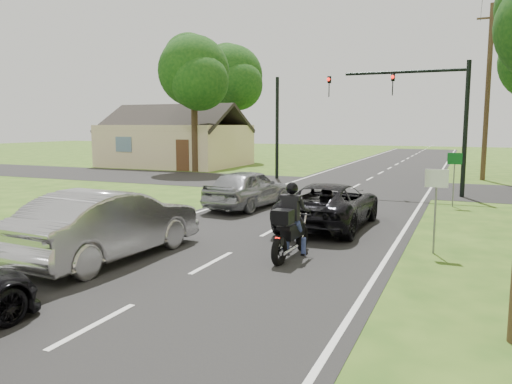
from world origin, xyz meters
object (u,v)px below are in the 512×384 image
sign_white (436,190)px  dark_suv (330,205)px  traffic_signal (422,104)px  utility_pole_far (488,92)px  silver_suv (248,188)px  motorcycle_rider (290,228)px  silver_sedan (109,224)px  sign_green (454,166)px

sign_white → dark_suv: bearing=145.9°
traffic_signal → utility_pole_far: (2.86, 8.00, 0.95)m
utility_pole_far → sign_white: size_ratio=4.71×
utility_pole_far → traffic_signal: bearing=-109.7°
sign_white → traffic_signal: bearing=97.0°
dark_suv → utility_pole_far: (4.74, 16.83, 4.37)m
dark_suv → traffic_signal: 9.65m
sign_white → silver_suv: bearing=147.6°
traffic_signal → utility_pole_far: size_ratio=0.64×
motorcycle_rider → dark_suv: motorcycle_rider is taller
silver_sedan → silver_suv: bearing=-86.6°
motorcycle_rider → sign_green: (3.37, 9.83, 0.86)m
silver_sedan → silver_suv: (0.02, 8.11, -0.08)m
silver_sedan → utility_pole_far: 24.57m
dark_suv → sign_white: sign_white is taller
motorcycle_rider → utility_pole_far: 21.81m
silver_suv → traffic_signal: traffic_signal is taller
silver_sedan → utility_pole_far: bearing=-107.3°
dark_suv → silver_suv: bearing=-30.0°
motorcycle_rider → traffic_signal: size_ratio=0.34×
dark_suv → utility_pole_far: utility_pole_far is taller
motorcycle_rider → silver_sedan: (-3.98, -1.75, 0.11)m
traffic_signal → sign_white: bearing=-83.0°
dark_suv → sign_white: size_ratio=2.37×
silver_suv → traffic_signal: 9.31m
traffic_signal → sign_green: size_ratio=3.00×
silver_sedan → silver_suv: size_ratio=1.15×
silver_sedan → utility_pole_far: utility_pole_far is taller
motorcycle_rider → sign_white: (3.17, 1.83, 0.86)m
sign_green → silver_suv: bearing=-154.6°
silver_sedan → traffic_signal: (5.78, 14.60, 3.28)m
utility_pole_far → sign_green: bearing=-96.7°
sign_green → silver_sedan: bearing=-122.4°
utility_pole_far → sign_green: 11.63m
dark_suv → sign_green: bearing=-119.8°
silver_suv → sign_green: 8.15m
silver_sedan → sign_white: (7.14, 3.59, 0.75)m
silver_suv → traffic_signal: size_ratio=0.70×
motorcycle_rider → dark_suv: size_ratio=0.43×
utility_pole_far → sign_white: utility_pole_far is taller
utility_pole_far → motorcycle_rider: bearing=-102.6°
motorcycle_rider → silver_suv: motorcycle_rider is taller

